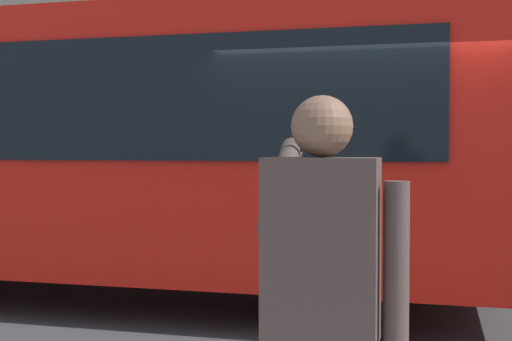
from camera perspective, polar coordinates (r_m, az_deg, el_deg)
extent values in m
plane|color=#38383A|center=(6.86, 9.34, -12.15)|extent=(60.00, 60.00, 0.00)
cube|color=red|center=(7.84, -13.48, 2.12)|extent=(9.00, 2.50, 2.60)
cube|color=black|center=(6.77, -18.55, 5.50)|extent=(7.60, 0.06, 1.10)
cylinder|color=black|center=(8.13, 9.63, -6.35)|extent=(1.00, 0.28, 1.00)
cylinder|color=black|center=(5.98, 7.80, -9.34)|extent=(1.00, 0.28, 1.00)
cube|color=#473833|center=(2.46, 5.48, -6.63)|extent=(0.40, 0.24, 0.66)
sphere|color=brown|center=(2.43, 5.51, 3.67)|extent=(0.22, 0.22, 0.22)
cylinder|color=#473833|center=(2.44, 11.57, -7.68)|extent=(0.09, 0.09, 0.58)
cylinder|color=#473833|center=(2.63, 2.17, -1.25)|extent=(0.09, 0.48, 0.37)
cube|color=black|center=(2.75, 4.43, 3.06)|extent=(0.07, 0.01, 0.14)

